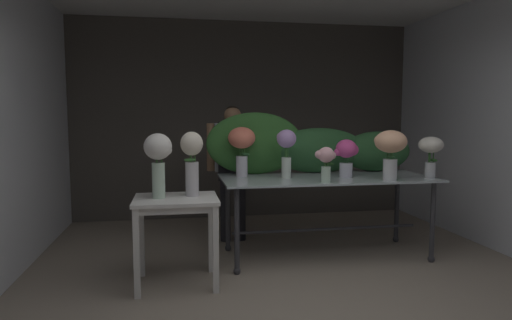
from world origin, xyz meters
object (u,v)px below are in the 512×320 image
at_px(vase_ivory_ranunculus, 431,150).
at_px(vase_cream_lisianthus_tall, 192,159).
at_px(vase_blush_dahlias, 326,161).
at_px(vase_white_roses_tall, 158,157).
at_px(side_table_white, 176,210).
at_px(vase_coral_anemones, 242,144).
at_px(vase_lilac_snapdragons, 286,147).
at_px(vase_fuchsia_freesia, 347,155).
at_px(florist, 233,158).
at_px(display_table_glass, 326,188).
at_px(vase_peach_roses, 390,147).

distance_m(vase_ivory_ranunculus, vase_cream_lisianthus_tall, 2.41).
xyz_separation_m(vase_blush_dahlias, vase_white_roses_tall, (-1.56, -0.16, 0.08)).
bearing_deg(side_table_white, vase_blush_dahlias, 6.29).
xyz_separation_m(vase_coral_anemones, vase_lilac_snapdragons, (0.43, -0.19, -0.02)).
distance_m(side_table_white, vase_fuchsia_freesia, 1.85).
height_order(vase_blush_dahlias, vase_white_roses_tall, vase_white_roses_tall).
relative_size(florist, vase_white_roses_tall, 2.85).
relative_size(display_table_glass, vase_blush_dahlias, 6.43).
bearing_deg(vase_ivory_ranunculus, vase_peach_roses, -172.35).
relative_size(display_table_glass, side_table_white, 2.83).
bearing_deg(vase_white_roses_tall, side_table_white, 0.13).
distance_m(vase_lilac_snapdragons, vase_white_roses_tall, 1.35).
xyz_separation_m(display_table_glass, vase_coral_anemones, (-0.87, 0.18, 0.46)).
relative_size(vase_lilac_snapdragons, vase_white_roses_tall, 0.89).
xyz_separation_m(vase_fuchsia_freesia, vase_ivory_ranunculus, (0.81, -0.23, 0.05)).
xyz_separation_m(display_table_glass, florist, (-0.89, 0.76, 0.25)).
xyz_separation_m(display_table_glass, side_table_white, (-1.55, -0.53, -0.06)).
height_order(florist, vase_blush_dahlias, florist).
distance_m(display_table_glass, florist, 1.20).
xyz_separation_m(vase_lilac_snapdragons, vase_ivory_ranunculus, (1.44, -0.27, -0.04)).
height_order(vase_coral_anemones, vase_fuchsia_freesia, vase_coral_anemones).
height_order(vase_lilac_snapdragons, vase_peach_roses, vase_lilac_snapdragons).
relative_size(side_table_white, vase_lilac_snapdragons, 1.56).
distance_m(vase_fuchsia_freesia, vase_cream_lisianthus_tall, 1.65).
relative_size(vase_fuchsia_freesia, vase_white_roses_tall, 0.70).
distance_m(florist, vase_cream_lisianthus_tall, 1.33).
bearing_deg(vase_cream_lisianthus_tall, vase_lilac_snapdragons, 24.96).
bearing_deg(vase_coral_anemones, vase_lilac_snapdragons, -24.54).
bearing_deg(vase_lilac_snapdragons, vase_fuchsia_freesia, -3.78).
xyz_separation_m(florist, vase_lilac_snapdragons, (0.45, -0.78, 0.18)).
xyz_separation_m(vase_blush_dahlias, vase_ivory_ranunculus, (1.14, 0.08, 0.08)).
relative_size(display_table_glass, vase_coral_anemones, 4.22).
relative_size(vase_peach_roses, vase_cream_lisianthus_tall, 0.87).
xyz_separation_m(vase_coral_anemones, vase_peach_roses, (1.39, -0.53, -0.02)).
bearing_deg(florist, vase_ivory_ranunculus, -28.95).
bearing_deg(vase_fuchsia_freesia, vase_ivory_ranunculus, -15.72).
bearing_deg(display_table_glass, vase_peach_roses, -33.58).
bearing_deg(vase_fuchsia_freesia, vase_blush_dahlias, -136.77).
bearing_deg(vase_coral_anemones, side_table_white, -134.20).
relative_size(florist, vase_peach_roses, 3.22).
bearing_deg(vase_blush_dahlias, florist, 123.66).
height_order(side_table_white, vase_peach_roses, vase_peach_roses).
relative_size(vase_lilac_snapdragons, vase_ivory_ranunculus, 1.17).
distance_m(vase_lilac_snapdragons, vase_ivory_ranunculus, 1.47).
height_order(display_table_glass, vase_ivory_ranunculus, vase_ivory_ranunculus).
height_order(florist, vase_fuchsia_freesia, florist).
bearing_deg(vase_lilac_snapdragons, vase_ivory_ranunculus, -10.59).
bearing_deg(vase_lilac_snapdragons, florist, 120.09).
height_order(side_table_white, vase_lilac_snapdragons, vase_lilac_snapdragons).
relative_size(vase_fuchsia_freesia, vase_peach_roses, 0.79).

